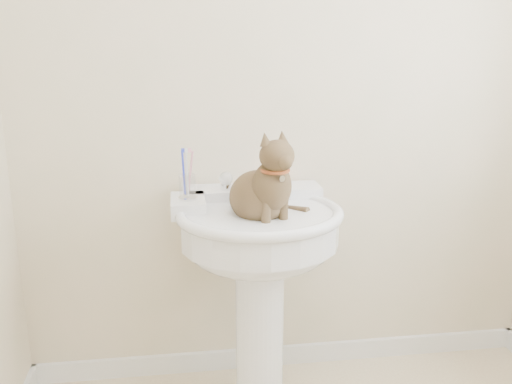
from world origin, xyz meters
name	(u,v)px	position (x,y,z in m)	size (l,w,h in m)	color
wall_back	(288,86)	(0.00, 1.10, 1.25)	(2.20, 0.00, 2.50)	beige
baseboard_back	(284,355)	(0.00, 1.09, 0.04)	(2.20, 0.02, 0.09)	white
pedestal_sink	(259,249)	(-0.16, 0.81, 0.68)	(0.63, 0.62, 0.87)	white
faucet	(254,179)	(-0.16, 0.96, 0.91)	(0.28, 0.12, 0.14)	silver
soap_bar	(276,180)	(-0.05, 1.05, 0.88)	(0.09, 0.06, 0.03)	#EA5225
toothbrush_cup	(187,186)	(-0.42, 0.87, 0.92)	(0.07, 0.07, 0.19)	silver
cat	(263,191)	(-0.15, 0.77, 0.92)	(0.24, 0.30, 0.44)	brown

